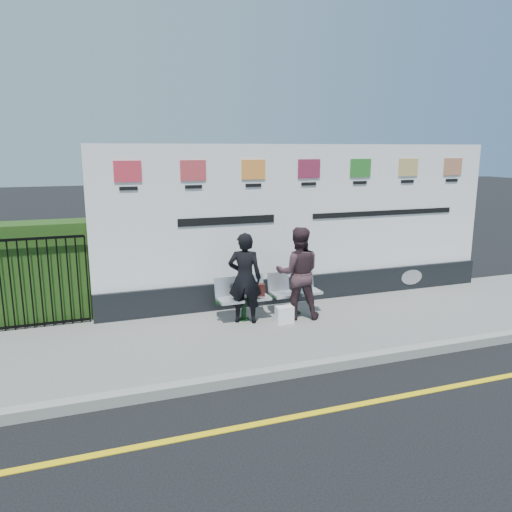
{
  "coord_description": "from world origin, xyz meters",
  "views": [
    {
      "loc": [
        -3.58,
        -4.78,
        3.04
      ],
      "look_at": [
        -0.82,
        3.02,
        1.25
      ],
      "focal_mm": 35.0,
      "sensor_mm": 36.0,
      "label": 1
    }
  ],
  "objects_px": {
    "woman_right": "(298,273)",
    "bench": "(270,305)",
    "billboard": "(306,234)",
    "woman_left": "(245,278)"
  },
  "relations": [
    {
      "from": "bench",
      "to": "woman_right",
      "type": "xyz_separation_m",
      "value": [
        0.44,
        -0.2,
        0.6
      ]
    },
    {
      "from": "billboard",
      "to": "woman_left",
      "type": "bearing_deg",
      "value": -149.92
    },
    {
      "from": "billboard",
      "to": "bench",
      "type": "height_order",
      "value": "billboard"
    },
    {
      "from": "billboard",
      "to": "bench",
      "type": "xyz_separation_m",
      "value": [
        -1.03,
        -0.77,
        -1.1
      ]
    },
    {
      "from": "billboard",
      "to": "bench",
      "type": "relative_size",
      "value": 4.22
    },
    {
      "from": "billboard",
      "to": "woman_left",
      "type": "relative_size",
      "value": 5.14
    },
    {
      "from": "woman_left",
      "to": "woman_right",
      "type": "relative_size",
      "value": 0.97
    },
    {
      "from": "woman_left",
      "to": "woman_right",
      "type": "xyz_separation_m",
      "value": [
        0.95,
        -0.08,
        0.03
      ]
    },
    {
      "from": "woman_right",
      "to": "bench",
      "type": "bearing_deg",
      "value": -7.02
    },
    {
      "from": "bench",
      "to": "woman_right",
      "type": "bearing_deg",
      "value": -26.37
    }
  ]
}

